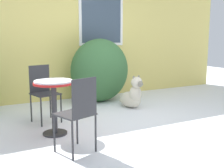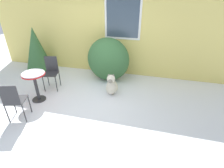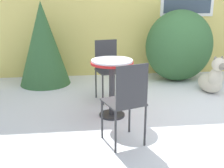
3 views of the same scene
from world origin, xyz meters
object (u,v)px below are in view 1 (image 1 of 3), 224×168
(patio_table, at_px, (54,94))
(patio_chair_far_side, at_px, (78,111))
(patio_chair_near_table, at_px, (43,90))
(dog, at_px, (132,96))

(patio_table, xyz_separation_m, patio_chair_far_side, (0.06, -0.81, -0.08))
(patio_table, bearing_deg, patio_chair_far_side, -85.70)
(patio_chair_near_table, distance_m, patio_chair_far_side, 1.51)
(patio_table, relative_size, dog, 1.01)
(patio_table, bearing_deg, dog, 23.46)
(patio_chair_far_side, xyz_separation_m, dog, (1.73, 1.59, -0.29))
(patio_chair_far_side, height_order, dog, patio_chair_far_side)
(patio_chair_near_table, relative_size, patio_chair_far_side, 1.00)
(patio_table, height_order, patio_chair_near_table, patio_chair_near_table)
(patio_chair_far_side, bearing_deg, patio_table, -104.14)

